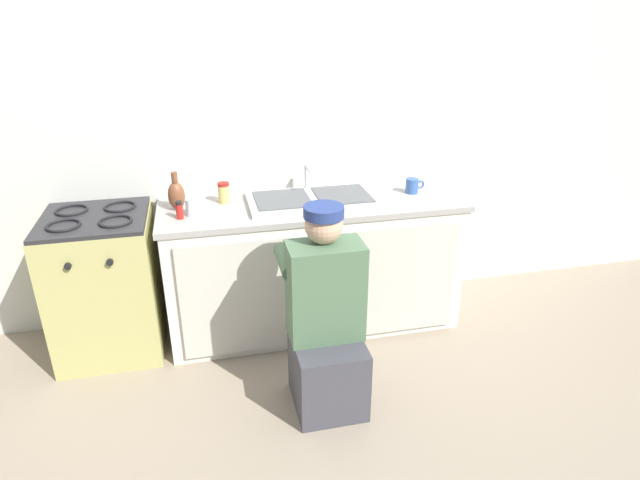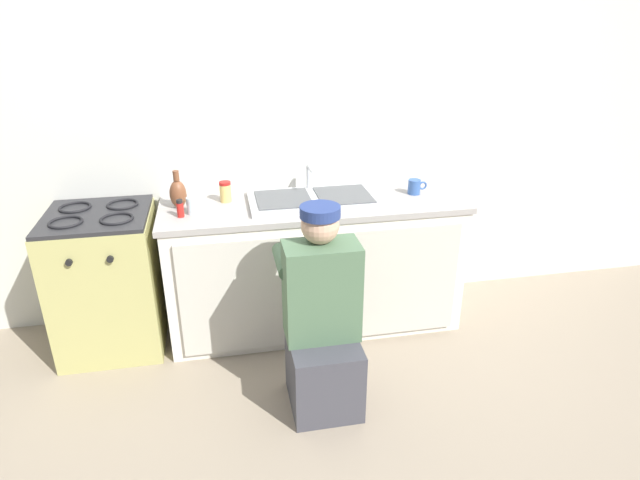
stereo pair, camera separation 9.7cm
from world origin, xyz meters
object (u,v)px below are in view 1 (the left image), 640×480
object	(u,v)px
stove_range	(105,284)
plumber_person	(326,327)
coffee_mug	(412,186)
spice_bottle_red	(179,210)
water_glass	(191,207)
condiment_jar	(224,193)
sink_double_basin	(313,199)
vase_decorative	(176,195)

from	to	relation	value
stove_range	plumber_person	xyz separation A→B (m)	(1.18, -0.78, 0.02)
stove_range	coffee_mug	distance (m)	2.01
spice_bottle_red	plumber_person	bearing A→B (deg)	-44.29
water_glass	condiment_jar	bearing A→B (deg)	41.40
coffee_mug	water_glass	bearing A→B (deg)	-176.33
condiment_jar	stove_range	bearing A→B (deg)	-171.37
sink_double_basin	vase_decorative	world-z (taller)	vase_decorative
water_glass	coffee_mug	bearing A→B (deg)	3.67
water_glass	plumber_person	bearing A→B (deg)	-48.55
sink_double_basin	condiment_jar	xyz separation A→B (m)	(-0.54, 0.11, 0.05)
water_glass	spice_bottle_red	bearing A→B (deg)	-150.68
coffee_mug	spice_bottle_red	bearing A→B (deg)	-175.08
water_glass	coffee_mug	distance (m)	1.41
water_glass	stove_range	bearing A→B (deg)	173.41
stove_range	condiment_jar	bearing A→B (deg)	8.63
coffee_mug	vase_decorative	size ratio (longest dim) A/B	0.55
stove_range	vase_decorative	world-z (taller)	vase_decorative
sink_double_basin	water_glass	size ratio (longest dim) A/B	8.00
coffee_mug	vase_decorative	xyz separation A→B (m)	(-1.48, 0.03, 0.04)
stove_range	plumber_person	distance (m)	1.42
sink_double_basin	spice_bottle_red	bearing A→B (deg)	-172.75
condiment_jar	coffee_mug	xyz separation A→B (m)	(1.20, -0.09, -0.02)
stove_range	coffee_mug	xyz separation A→B (m)	(1.95, 0.03, 0.47)
coffee_mug	vase_decorative	world-z (taller)	vase_decorative
stove_range	water_glass	size ratio (longest dim) A/B	8.95
water_glass	spice_bottle_red	world-z (taller)	spice_bottle_red
sink_double_basin	condiment_jar	size ratio (longest dim) A/B	6.25
plumber_person	water_glass	xyz separation A→B (m)	(-0.63, 0.72, 0.45)
sink_double_basin	coffee_mug	world-z (taller)	sink_double_basin
condiment_jar	coffee_mug	bearing A→B (deg)	-4.15
condiment_jar	spice_bottle_red	size ratio (longest dim) A/B	1.22
sink_double_basin	plumber_person	xyz separation A→B (m)	(-0.10, -0.78, -0.42)
plumber_person	water_glass	size ratio (longest dim) A/B	11.04
spice_bottle_red	stove_range	bearing A→B (deg)	168.37
spice_bottle_red	sink_double_basin	bearing A→B (deg)	7.25
sink_double_basin	plumber_person	bearing A→B (deg)	-97.47
condiment_jar	water_glass	size ratio (longest dim) A/B	1.28
plumber_person	coffee_mug	bearing A→B (deg)	46.32
stove_range	vase_decorative	size ratio (longest dim) A/B	3.89
stove_range	water_glass	world-z (taller)	water_glass
sink_double_basin	spice_bottle_red	size ratio (longest dim) A/B	7.62
plumber_person	spice_bottle_red	world-z (taller)	plumber_person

